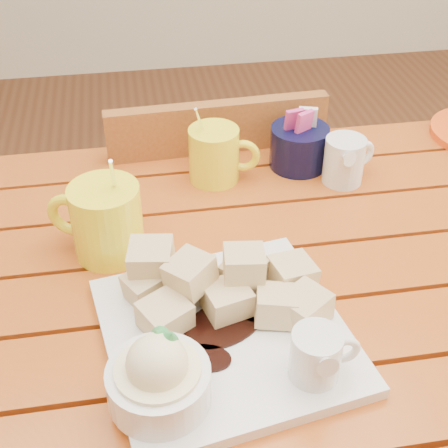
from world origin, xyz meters
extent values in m
cube|color=#944113|center=(0.00, -0.23, 0.73)|extent=(1.20, 0.11, 0.03)
cube|color=#944113|center=(0.00, -0.11, 0.73)|extent=(1.20, 0.11, 0.03)
cube|color=#944113|center=(0.00, 0.00, 0.73)|extent=(1.20, 0.11, 0.03)
cube|color=#944113|center=(0.00, 0.11, 0.73)|extent=(1.20, 0.11, 0.03)
cube|color=#944113|center=(0.00, 0.23, 0.73)|extent=(1.20, 0.11, 0.03)
cube|color=#944113|center=(0.00, 0.34, 0.73)|extent=(1.20, 0.11, 0.03)
cube|color=#944113|center=(0.00, 0.36, 0.68)|extent=(1.12, 0.04, 0.08)
cylinder|color=#944113|center=(0.55, 0.35, 0.36)|extent=(0.06, 0.06, 0.72)
cube|color=white|center=(-0.04, -0.10, 0.76)|extent=(0.33, 0.33, 0.02)
cube|color=gold|center=(-0.13, -0.03, 0.79)|extent=(0.07, 0.07, 0.04)
cube|color=gold|center=(0.00, -0.03, 0.79)|extent=(0.07, 0.07, 0.04)
cube|color=gold|center=(-0.01, -0.05, 0.82)|extent=(0.06, 0.06, 0.04)
cube|color=gold|center=(-0.06, -0.03, 0.79)|extent=(0.06, 0.06, 0.04)
cube|color=gold|center=(-0.03, -0.07, 0.79)|extent=(0.06, 0.06, 0.04)
cube|color=gold|center=(-0.07, -0.05, 0.82)|extent=(0.07, 0.07, 0.04)
cube|color=gold|center=(0.06, -0.04, 0.79)|extent=(0.06, 0.06, 0.04)
cube|color=gold|center=(-0.11, -0.09, 0.79)|extent=(0.07, 0.07, 0.04)
cube|color=gold|center=(0.06, -0.10, 0.79)|extent=(0.07, 0.07, 0.04)
cube|color=gold|center=(0.03, -0.09, 0.79)|extent=(0.06, 0.06, 0.04)
cube|color=gold|center=(-0.12, -0.02, 0.82)|extent=(0.06, 0.06, 0.04)
cylinder|color=white|center=(-0.13, -0.19, 0.79)|extent=(0.11, 0.11, 0.05)
cylinder|color=#FFECBB|center=(-0.13, -0.19, 0.80)|extent=(0.09, 0.09, 0.03)
sphere|color=#FFECBB|center=(-0.13, -0.19, 0.82)|extent=(0.07, 0.07, 0.07)
cone|color=green|center=(-0.11, -0.18, 0.85)|extent=(0.04, 0.04, 0.03)
cone|color=green|center=(-0.12, -0.17, 0.85)|extent=(0.03, 0.03, 0.03)
cylinder|color=white|center=(0.05, -0.19, 0.80)|extent=(0.06, 0.06, 0.06)
cylinder|color=black|center=(0.05, -0.19, 0.82)|extent=(0.05, 0.05, 0.01)
cone|color=white|center=(0.05, -0.21, 0.82)|extent=(0.02, 0.02, 0.03)
torus|color=white|center=(0.08, -0.19, 0.80)|extent=(0.04, 0.01, 0.04)
cylinder|color=yellow|center=(-0.17, 0.09, 0.81)|extent=(0.10, 0.10, 0.11)
cylinder|color=black|center=(-0.17, 0.09, 0.85)|extent=(0.08, 0.08, 0.01)
torus|color=yellow|center=(-0.23, 0.11, 0.81)|extent=(0.07, 0.04, 0.07)
cylinder|color=silver|center=(-0.16, 0.10, 0.84)|extent=(0.01, 0.07, 0.14)
cylinder|color=yellow|center=(0.00, 0.26, 0.80)|extent=(0.08, 0.08, 0.09)
cylinder|color=black|center=(0.00, 0.26, 0.84)|extent=(0.07, 0.07, 0.01)
torus|color=yellow|center=(0.05, 0.25, 0.80)|extent=(0.06, 0.03, 0.06)
cylinder|color=silver|center=(-0.01, 0.27, 0.83)|extent=(0.04, 0.05, 0.12)
cylinder|color=white|center=(0.22, 0.22, 0.79)|extent=(0.07, 0.07, 0.08)
cylinder|color=white|center=(0.22, 0.22, 0.83)|extent=(0.05, 0.05, 0.01)
cone|color=white|center=(0.22, 0.18, 0.82)|extent=(0.03, 0.03, 0.03)
torus|color=white|center=(0.25, 0.22, 0.79)|extent=(0.05, 0.03, 0.05)
cylinder|color=black|center=(0.15, 0.28, 0.79)|extent=(0.10, 0.10, 0.07)
cube|color=#D33985|center=(0.14, 0.28, 0.84)|extent=(0.03, 0.02, 0.05)
cube|color=white|center=(0.17, 0.28, 0.84)|extent=(0.03, 0.02, 0.05)
cube|color=#D33985|center=(0.16, 0.27, 0.84)|extent=(0.03, 0.03, 0.05)
cube|color=brown|center=(0.02, 0.53, 0.41)|extent=(0.41, 0.41, 0.03)
cylinder|color=brown|center=(0.18, 0.71, 0.20)|extent=(0.03, 0.03, 0.40)
cylinder|color=brown|center=(-0.16, 0.70, 0.20)|extent=(0.03, 0.03, 0.40)
cylinder|color=brown|center=(0.20, 0.37, 0.20)|extent=(0.03, 0.03, 0.40)
cylinder|color=brown|center=(-0.15, 0.35, 0.20)|extent=(0.03, 0.03, 0.40)
cube|color=brown|center=(0.03, 0.35, 0.63)|extent=(0.40, 0.04, 0.42)
camera|label=1|loc=(-0.13, -0.62, 1.33)|focal=50.00mm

